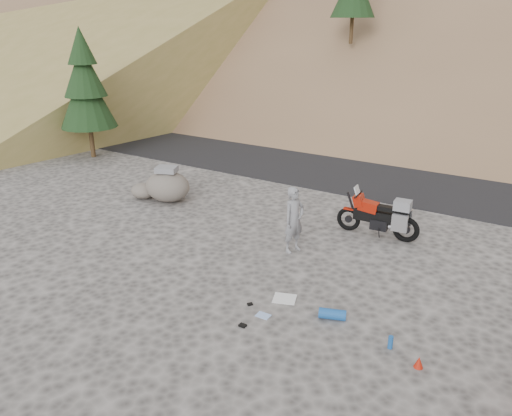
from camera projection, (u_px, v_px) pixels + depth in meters
The scene contains 14 objects.
ground at pixel (268, 267), 11.33m from camera, with size 140.00×140.00×0.00m, color #45423F.
road at pixel (393, 171), 18.44m from camera, with size 120.00×7.00×0.05m, color black.
conifer_verge at pixel (85, 84), 19.33m from camera, with size 2.20×2.20×5.04m.
motorcycle at pixel (381, 217), 12.73m from camera, with size 2.16×0.70×1.29m.
man at pixel (293, 250), 12.14m from camera, with size 0.59×0.39×1.62m, color gray.
boulder at pixel (168, 186), 15.29m from camera, with size 1.60×1.42×1.10m.
small_rock at pixel (143, 191), 15.60m from camera, with size 0.96×0.91×0.48m.
gear_white_cloth at pixel (285, 299), 10.04m from camera, with size 0.45×0.40×0.02m, color white.
gear_blue_mat at pixel (332, 314), 9.34m from camera, with size 0.20×0.20×0.51m, color #1A519C.
gear_bottle at pixel (390, 342), 8.51m from camera, with size 0.09×0.09×0.24m, color #1A519C.
gear_funnel at pixel (419, 362), 8.04m from camera, with size 0.15×0.15×0.20m, color #B71D0C.
gear_glove_a at pixel (243, 325), 9.14m from camera, with size 0.13×0.10×0.04m, color black.
gear_glove_b at pixel (250, 304), 9.83m from camera, with size 0.10×0.08×0.03m, color black.
gear_blue_cloth at pixel (263, 315), 9.47m from camera, with size 0.27×0.20×0.01m, color #99B9ED.
Camera 1 is at (5.16, -8.69, 5.29)m, focal length 35.00 mm.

